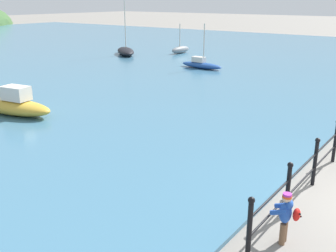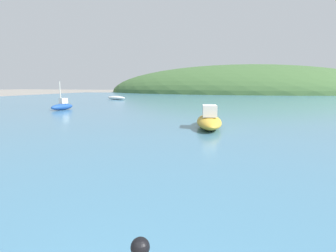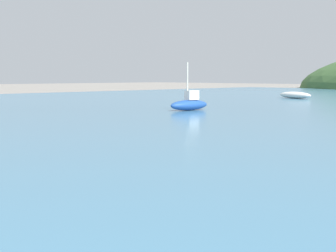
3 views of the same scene
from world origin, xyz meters
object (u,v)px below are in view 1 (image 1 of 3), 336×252
(child_in_coat, at_px, (287,214))
(boat_far_right, at_px, (201,64))
(boat_mid_harbor, at_px, (180,50))
(boat_far_left, at_px, (13,105))
(boat_white_sailboat, at_px, (126,51))

(child_in_coat, xyz_separation_m, boat_far_right, (14.86, 11.10, -0.26))
(child_in_coat, height_order, boat_mid_harbor, boat_mid_harbor)
(boat_far_right, distance_m, boat_far_left, 13.09)
(child_in_coat, relative_size, boat_mid_harbor, 0.43)
(child_in_coat, xyz_separation_m, boat_mid_harbor, (19.97, 16.25, -0.21))
(boat_white_sailboat, xyz_separation_m, boat_far_left, (-14.90, -7.86, 0.07))
(boat_mid_harbor, bearing_deg, boat_far_left, -164.86)
(child_in_coat, bearing_deg, boat_mid_harbor, 39.14)
(boat_far_right, relative_size, boat_far_left, 0.80)
(boat_far_left, bearing_deg, boat_mid_harbor, 15.14)
(boat_white_sailboat, bearing_deg, boat_mid_harbor, -41.71)
(boat_white_sailboat, bearing_deg, boat_far_left, -152.17)
(boat_mid_harbor, bearing_deg, boat_far_right, -134.74)
(boat_mid_harbor, distance_m, boat_far_left, 18.85)
(boat_far_right, bearing_deg, boat_white_sailboat, 77.40)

